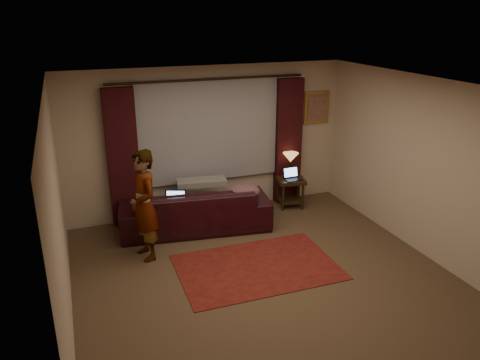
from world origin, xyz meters
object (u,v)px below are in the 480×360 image
sofa (195,201)px  end_table (290,192)px  tiffany_lamp (290,165)px  laptop_table (293,174)px  laptop_sofa (174,200)px  person (144,206)px

sofa → end_table: sofa is taller
tiffany_lamp → laptop_table: tiffany_lamp is taller
laptop_sofa → person: 0.80m
laptop_sofa → tiffany_lamp: tiffany_lamp is taller
sofa → laptop_sofa: sofa is taller
person → tiffany_lamp: bearing=98.2°
end_table → person: person is taller
laptop_sofa → laptop_table: 2.30m
laptop_sofa → tiffany_lamp: size_ratio=0.79×
laptop_table → person: person is taller
laptop_sofa → laptop_table: bearing=30.0°
end_table → tiffany_lamp: size_ratio=1.21×
tiffany_lamp → person: (-2.86, -1.06, 0.04)m
laptop_sofa → person: size_ratio=0.22×
tiffany_lamp → sofa: bearing=-169.1°
end_table → laptop_sofa: bearing=-169.3°
laptop_table → sofa: bearing=-175.9°
tiffany_lamp → laptop_table: size_ratio=1.41×
tiffany_lamp → end_table: bearing=-103.5°
laptop_table → laptop_sofa: bearing=-173.1°
laptop_table → person: size_ratio=0.20×
end_table → person: 3.05m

